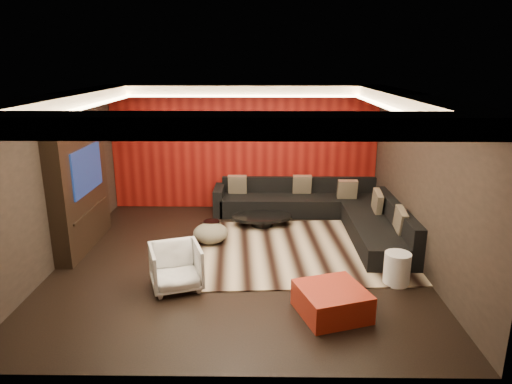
{
  "coord_description": "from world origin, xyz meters",
  "views": [
    {
      "loc": [
        0.4,
        -7.2,
        3.31
      ],
      "look_at": [
        0.3,
        0.6,
        1.05
      ],
      "focal_mm": 32.0,
      "sensor_mm": 36.0,
      "label": 1
    }
  ],
  "objects_px": {
    "white_side_table": "(397,268)",
    "sectional_sofa": "(325,212)",
    "coffee_table": "(262,220)",
    "orange_ottoman": "(332,301)",
    "armchair": "(176,267)",
    "drum_stool": "(212,230)"
  },
  "relations": [
    {
      "from": "coffee_table",
      "to": "sectional_sofa",
      "type": "relative_size",
      "value": 0.34
    },
    {
      "from": "sectional_sofa",
      "to": "white_side_table",
      "type": "bearing_deg",
      "value": -74.56
    },
    {
      "from": "armchair",
      "to": "sectional_sofa",
      "type": "bearing_deg",
      "value": 28.38
    },
    {
      "from": "armchair",
      "to": "coffee_table",
      "type": "bearing_deg",
      "value": 45.22
    },
    {
      "from": "coffee_table",
      "to": "orange_ottoman",
      "type": "bearing_deg",
      "value": -74.5
    },
    {
      "from": "orange_ottoman",
      "to": "armchair",
      "type": "xyz_separation_m",
      "value": [
        -2.23,
        0.71,
        0.15
      ]
    },
    {
      "from": "orange_ottoman",
      "to": "drum_stool",
      "type": "bearing_deg",
      "value": 125.88
    },
    {
      "from": "armchair",
      "to": "white_side_table",
      "type": "bearing_deg",
      "value": -16.14
    },
    {
      "from": "coffee_table",
      "to": "white_side_table",
      "type": "xyz_separation_m",
      "value": [
        2.06,
        -2.5,
        0.12
      ]
    },
    {
      "from": "drum_stool",
      "to": "armchair",
      "type": "xyz_separation_m",
      "value": [
        -0.33,
        -1.92,
        0.14
      ]
    },
    {
      "from": "armchair",
      "to": "sectional_sofa",
      "type": "distance_m",
      "value": 3.87
    },
    {
      "from": "coffee_table",
      "to": "drum_stool",
      "type": "bearing_deg",
      "value": -141.41
    },
    {
      "from": "white_side_table",
      "to": "sectional_sofa",
      "type": "height_order",
      "value": "sectional_sofa"
    },
    {
      "from": "drum_stool",
      "to": "white_side_table",
      "type": "xyz_separation_m",
      "value": [
        3.02,
        -1.74,
        0.05
      ]
    },
    {
      "from": "sectional_sofa",
      "to": "orange_ottoman",
      "type": "bearing_deg",
      "value": -96.15
    },
    {
      "from": "coffee_table",
      "to": "white_side_table",
      "type": "relative_size",
      "value": 2.51
    },
    {
      "from": "orange_ottoman",
      "to": "armchair",
      "type": "relative_size",
      "value": 1.14
    },
    {
      "from": "orange_ottoman",
      "to": "sectional_sofa",
      "type": "height_order",
      "value": "sectional_sofa"
    },
    {
      "from": "drum_stool",
      "to": "orange_ottoman",
      "type": "distance_m",
      "value": 3.24
    },
    {
      "from": "coffee_table",
      "to": "drum_stool",
      "type": "height_order",
      "value": "drum_stool"
    },
    {
      "from": "coffee_table",
      "to": "armchair",
      "type": "height_order",
      "value": "armchair"
    },
    {
      "from": "armchair",
      "to": "sectional_sofa",
      "type": "relative_size",
      "value": 0.2
    }
  ]
}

